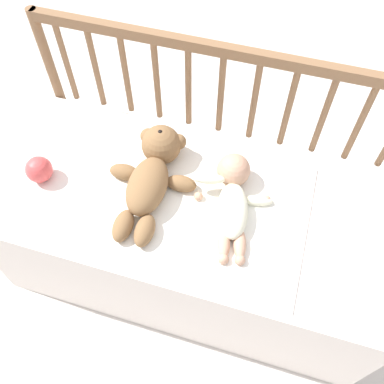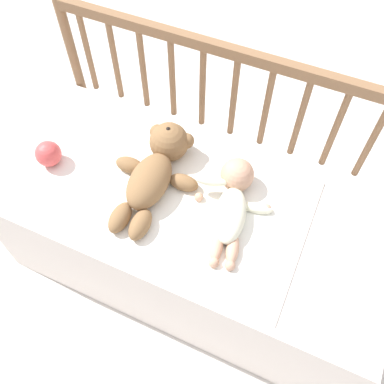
{
  "view_description": "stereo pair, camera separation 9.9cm",
  "coord_description": "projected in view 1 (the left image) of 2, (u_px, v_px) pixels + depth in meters",
  "views": [
    {
      "loc": [
        0.21,
        -0.71,
        1.63
      ],
      "look_at": [
        0.0,
        -0.01,
        0.53
      ],
      "focal_mm": 40.0,
      "sensor_mm": 36.0,
      "label": 1
    },
    {
      "loc": [
        0.31,
        -0.68,
        1.63
      ],
      "look_at": [
        0.0,
        -0.01,
        0.53
      ],
      "focal_mm": 40.0,
      "sensor_mm": 36.0,
      "label": 2
    }
  ],
  "objects": [
    {
      "name": "toy_ball",
      "position": [
        39.0,
        169.0,
        1.4
      ],
      "size": [
        0.09,
        0.09,
        0.09
      ],
      "color": "#DB4C4C",
      "rests_on": "crib_mattress"
    },
    {
      "name": "blanket",
      "position": [
        186.0,
        204.0,
        1.37
      ],
      "size": [
        0.77,
        0.52,
        0.01
      ],
      "color": "white",
      "rests_on": "crib_mattress"
    },
    {
      "name": "crib_rail",
      "position": [
        220.0,
        104.0,
        1.45
      ],
      "size": [
        1.31,
        0.04,
        0.83
      ],
      "color": "brown",
      "rests_on": "ground_plane"
    },
    {
      "name": "baby",
      "position": [
        233.0,
        196.0,
        1.34
      ],
      "size": [
        0.27,
        0.37,
        0.11
      ],
      "color": "#EAEACC",
      "rests_on": "crib_mattress"
    },
    {
      "name": "crib_mattress",
      "position": [
        192.0,
        235.0,
        1.57
      ],
      "size": [
        1.31,
        0.61,
        0.47
      ],
      "color": "white",
      "rests_on": "ground_plane"
    },
    {
      "name": "ground_plane",
      "position": [
        192.0,
        262.0,
        1.77
      ],
      "size": [
        12.0,
        12.0,
        0.0
      ],
      "primitive_type": "plane",
      "color": "silver"
    },
    {
      "name": "teddy_bear",
      "position": [
        152.0,
        172.0,
        1.38
      ],
      "size": [
        0.3,
        0.43,
        0.14
      ],
      "color": "olive",
      "rests_on": "crib_mattress"
    }
  ]
}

